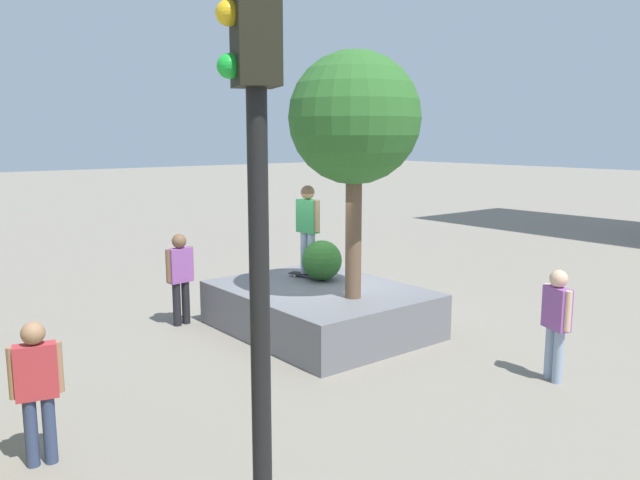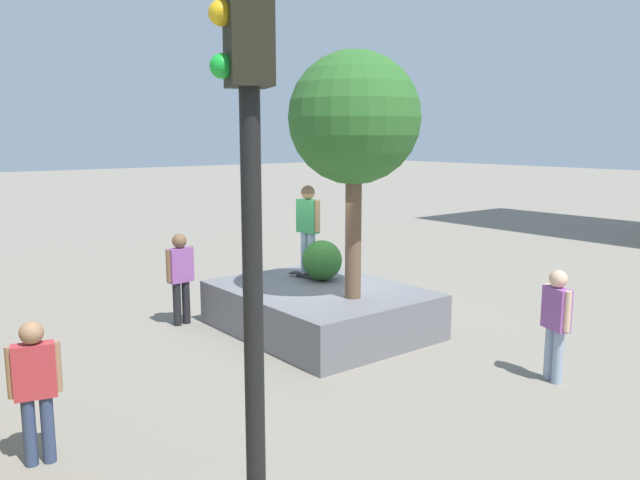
{
  "view_description": "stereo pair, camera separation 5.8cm",
  "coord_description": "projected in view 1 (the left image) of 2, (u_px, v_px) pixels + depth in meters",
  "views": [
    {
      "loc": [
        -9.21,
        7.52,
        3.62
      ],
      "look_at": [
        -0.22,
        0.35,
        1.72
      ],
      "focal_mm": 35.59,
      "sensor_mm": 36.0,
      "label": 1
    },
    {
      "loc": [
        -9.24,
        7.47,
        3.62
      ],
      "look_at": [
        -0.22,
        0.35,
        1.72
      ],
      "focal_mm": 35.59,
      "sensor_mm": 36.0,
      "label": 2
    }
  ],
  "objects": [
    {
      "name": "plaza_tree",
      "position": [
        354.0,
        120.0,
        10.59
      ],
      "size": [
        2.23,
        2.23,
        4.21
      ],
      "color": "brown",
      "rests_on": "planter_ledge"
    },
    {
      "name": "ground_plane",
      "position": [
        327.0,
        324.0,
        12.32
      ],
      "size": [
        120.0,
        120.0,
        0.0
      ],
      "primitive_type": "plane",
      "color": "gray"
    },
    {
      "name": "skateboard",
      "position": [
        308.0,
        275.0,
        12.62
      ],
      "size": [
        0.82,
        0.49,
        0.07
      ],
      "color": "black",
      "rests_on": "planter_ledge"
    },
    {
      "name": "boxwood_shrub",
      "position": [
        322.0,
        260.0,
        12.36
      ],
      "size": [
        0.78,
        0.78,
        0.78
      ],
      "primitive_type": "sphere",
      "color": "#2D6628",
      "rests_on": "planter_ledge"
    },
    {
      "name": "skateboarder",
      "position": [
        308.0,
        223.0,
        12.45
      ],
      "size": [
        0.6,
        0.27,
        1.77
      ],
      "color": "#8C9EB7",
      "rests_on": "skateboard"
    },
    {
      "name": "planter_ledge",
      "position": [
        320.0,
        309.0,
        11.86
      ],
      "size": [
        3.8,
        2.98,
        0.82
      ],
      "primitive_type": "cube",
      "color": "slate",
      "rests_on": "ground"
    },
    {
      "name": "passerby_with_bag",
      "position": [
        180.0,
        273.0,
        12.13
      ],
      "size": [
        0.27,
        0.6,
        1.78
      ],
      "color": "black",
      "rests_on": "ground"
    },
    {
      "name": "traffic_light_median",
      "position": [
        257.0,
        206.0,
        3.66
      ],
      "size": [
        0.35,
        0.37,
        4.74
      ],
      "color": "black",
      "rests_on": "ground"
    },
    {
      "name": "bystander_watching",
      "position": [
        37.0,
        383.0,
        6.92
      ],
      "size": [
        0.29,
        0.54,
        1.65
      ],
      "color": "navy",
      "rests_on": "ground"
    },
    {
      "name": "pedestrian_crossing",
      "position": [
        556.0,
        317.0,
        9.33
      ],
      "size": [
        0.54,
        0.34,
        1.69
      ],
      "color": "#8C9EB7",
      "rests_on": "ground"
    }
  ]
}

